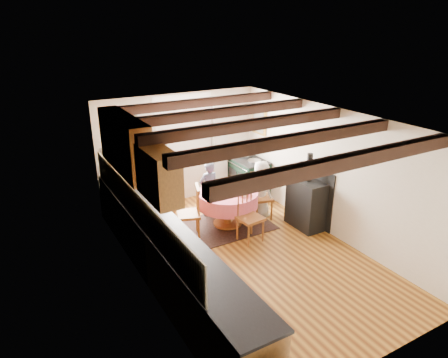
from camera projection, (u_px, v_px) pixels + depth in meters
floor at (247, 255)px, 7.07m from camera, size 3.60×5.50×0.00m
ceiling at (250, 119)px, 6.20m from camera, size 3.60×5.50×0.00m
wall_back at (180, 149)px, 8.86m from camera, size 3.60×0.00×2.40m
wall_front at (387, 278)px, 4.41m from camera, size 3.60×0.00×2.40m
wall_left at (142, 216)px, 5.80m from camera, size 0.00×5.50×2.40m
wall_right at (331, 173)px, 7.47m from camera, size 0.00×5.50×2.40m
beam_a at (347, 162)px, 4.61m from camera, size 3.60×0.16×0.16m
beam_b at (291, 141)px, 5.42m from camera, size 3.60×0.16×0.16m
beam_c at (250, 125)px, 6.23m from camera, size 3.60×0.16×0.16m
beam_d at (218, 113)px, 7.04m from camera, size 3.60×0.16×0.16m
beam_e at (193, 103)px, 7.85m from camera, size 3.60×0.16×0.16m
splash_left at (137, 208)px, 6.05m from camera, size 0.02×4.50×0.55m
splash_back at (135, 156)px, 8.38m from camera, size 1.40×0.02×0.55m
base_cabinet_left at (165, 256)px, 6.22m from camera, size 0.60×5.30×0.88m
base_cabinet_back at (140, 195)px, 8.41m from camera, size 1.30×0.60×0.88m
worktop_left at (164, 230)px, 6.06m from camera, size 0.64×5.30×0.04m
worktop_back at (139, 174)px, 8.22m from camera, size 1.30×0.64×0.04m
wall_cabinet_glass at (124, 143)px, 6.58m from camera, size 0.34×1.80×0.90m
wall_cabinet_solid at (158, 175)px, 5.38m from camera, size 0.34×0.90×0.70m
window_frame at (183, 130)px, 8.75m from camera, size 1.34×0.03×1.54m
window_pane at (183, 130)px, 8.75m from camera, size 1.20×0.01×1.40m
curtain_left at (149, 160)px, 8.47m from camera, size 0.35×0.10×2.10m
curtain_right at (220, 148)px, 9.25m from camera, size 0.35×0.10×2.10m
curtain_rod at (184, 103)px, 8.46m from camera, size 2.00×0.03×0.03m
wall_picture at (259, 121)px, 9.13m from camera, size 0.04×0.50×0.60m
wall_plate at (222, 121)px, 9.14m from camera, size 0.30×0.02×0.30m
rug at (228, 225)px, 8.11m from camera, size 1.65×1.28×0.01m
dining_table at (228, 209)px, 7.98m from camera, size 1.18×1.18×0.71m
chair_near at (250, 216)px, 7.37m from camera, size 0.47×0.49×0.99m
chair_left at (189, 212)px, 7.50m from camera, size 0.57×0.56×1.01m
chair_right at (262, 196)px, 8.25m from camera, size 0.52×0.51×0.96m
aga_range at (249, 177)px, 9.39m from camera, size 0.61×0.95×0.87m
cast_iron_stove at (307, 191)px, 7.80m from camera, size 0.45×0.75×1.51m
child_far at (209, 189)px, 8.32m from camera, size 0.43×0.28×1.17m
child_right at (261, 189)px, 8.30m from camera, size 0.43×0.61×1.19m
bowl_a at (244, 193)px, 7.73m from camera, size 0.30×0.30×0.05m
bowl_b at (243, 194)px, 7.68m from camera, size 0.28×0.28×0.06m
cup at (245, 195)px, 7.62m from camera, size 0.10×0.10×0.09m
canister_tall at (119, 170)px, 8.09m from camera, size 0.14×0.14×0.24m
canister_wide at (146, 167)px, 8.25m from camera, size 0.20×0.20×0.22m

